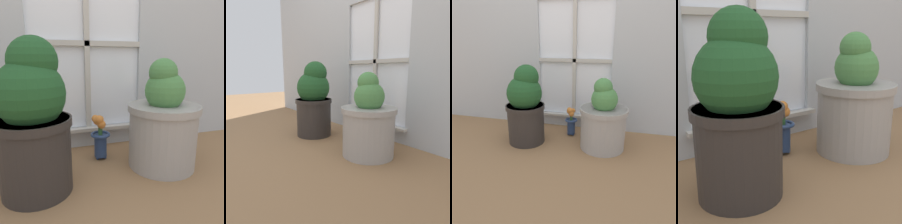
{
  "view_description": "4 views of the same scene",
  "coord_description": "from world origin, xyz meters",
  "views": [
    {
      "loc": [
        -0.3,
        -0.89,
        0.65
      ],
      "look_at": [
        0.06,
        0.27,
        0.35
      ],
      "focal_mm": 35.0,
      "sensor_mm": 36.0,
      "label": 1
    },
    {
      "loc": [
        1.52,
        -0.97,
        0.66
      ],
      "look_at": [
        -0.04,
        0.22,
        0.28
      ],
      "focal_mm": 35.0,
      "sensor_mm": 36.0,
      "label": 2
    },
    {
      "loc": [
        0.48,
        -1.65,
        0.97
      ],
      "look_at": [
        -0.01,
        0.25,
        0.3
      ],
      "focal_mm": 35.0,
      "sensor_mm": 36.0,
      "label": 3
    },
    {
      "loc": [
        -0.89,
        -0.9,
        0.67
      ],
      "look_at": [
        -0.04,
        0.25,
        0.28
      ],
      "focal_mm": 50.0,
      "sensor_mm": 36.0,
      "label": 4
    }
  ],
  "objects": [
    {
      "name": "ground_plane",
      "position": [
        0.0,
        0.0,
        0.0
      ],
      "size": [
        10.0,
        10.0,
        0.0
      ],
      "primitive_type": "plane",
      "color": "olive"
    },
    {
      "name": "potted_plant_left",
      "position": [
        -0.36,
        0.15,
        0.36
      ],
      "size": [
        0.37,
        0.37,
        0.75
      ],
      "color": "#2D2826",
      "rests_on": "ground_plane"
    },
    {
      "name": "potted_plant_right",
      "position": [
        0.36,
        0.21,
        0.27
      ],
      "size": [
        0.42,
        0.42,
        0.65
      ],
      "color": "#9E9993",
      "rests_on": "ground_plane"
    },
    {
      "name": "flower_vase",
      "position": [
        0.02,
        0.4,
        0.17
      ],
      "size": [
        0.13,
        0.13,
        0.3
      ],
      "color": "navy",
      "rests_on": "ground_plane"
    }
  ]
}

